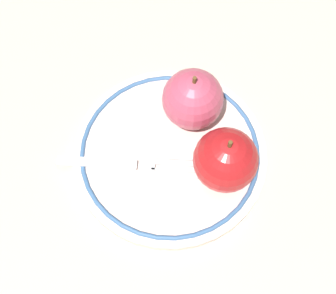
{
  "coord_description": "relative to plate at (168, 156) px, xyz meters",
  "views": [
    {
      "loc": [
        -0.13,
        0.21,
        0.55
      ],
      "look_at": [
        -0.01,
        0.0,
        0.03
      ],
      "focal_mm": 50.0,
      "sensor_mm": 36.0,
      "label": 1
    }
  ],
  "objects": [
    {
      "name": "ground_plane",
      "position": [
        0.01,
        -0.0,
        -0.01
      ],
      "size": [
        2.0,
        2.0,
        0.0
      ],
      "primitive_type": "plane",
      "color": "#B9AE97"
    },
    {
      "name": "apple_second_whole",
      "position": [
        -0.07,
        -0.01,
        0.05
      ],
      "size": [
        0.08,
        0.08,
        0.09
      ],
      "color": "#AD171A",
      "rests_on": "plate"
    },
    {
      "name": "plate",
      "position": [
        0.0,
        0.0,
        0.0
      ],
      "size": [
        0.25,
        0.25,
        0.01
      ],
      "color": "beige",
      "rests_on": "ground_plane"
    },
    {
      "name": "apple_red_whole",
      "position": [
        0.0,
        -0.06,
        0.05
      ],
      "size": [
        0.08,
        0.08,
        0.09
      ],
      "color": "#BA435B",
      "rests_on": "plate"
    },
    {
      "name": "fork",
      "position": [
        0.04,
        0.04,
        0.01
      ],
      "size": [
        0.17,
        0.1,
        0.0
      ],
      "rotation": [
        0.0,
        0.0,
        3.6
      ],
      "color": "silver",
      "rests_on": "plate"
    }
  ]
}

